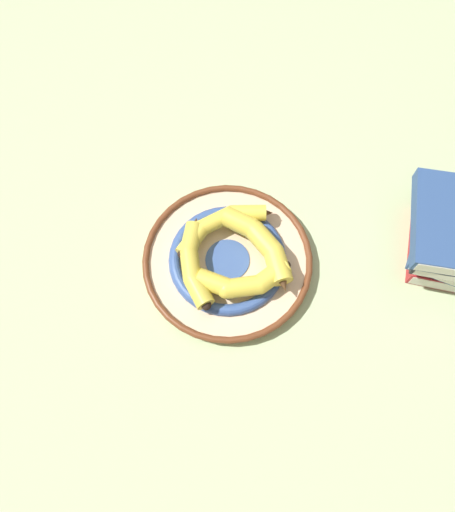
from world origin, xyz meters
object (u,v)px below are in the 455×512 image
Objects in this scene: decorative_bowl at (227,260)px; banana_d at (221,224)px; banana_b at (240,282)px; banana_c at (262,244)px; banana_a at (193,263)px; book_stack at (451,234)px.

decorative_bowl is 0.07m from banana_d.
banana_b is 0.09m from banana_c.
banana_b is 0.98× the size of banana_d.
banana_b is at bearing 9.09° from decorative_bowl.
banana_d is (-0.07, 0.07, -0.00)m from banana_a.
banana_a reaches higher than banana_d.
book_stack reaches higher than banana_d.
decorative_bowl is 0.42m from book_stack.
banana_c reaches higher than decorative_bowl.
decorative_bowl is 1.63× the size of banana_d.
decorative_bowl is at bearing -67.33° from book_stack.
decorative_bowl is at bearing 98.21° from banana_a.
banana_c is 0.35m from book_stack.
decorative_bowl is at bearing 67.50° from banana_c.
decorative_bowl is at bearing 72.65° from banana_d.
book_stack is at bearing 81.15° from decorative_bowl.
banana_b is 0.40m from book_stack.
banana_d is (-0.06, -0.06, -0.00)m from banana_c.
banana_b reaches higher than decorative_bowl.
banana_a is 0.94× the size of banana_d.
banana_b is at bearing 57.34° from banana_a.
banana_d is at bearing 98.54° from banana_b.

